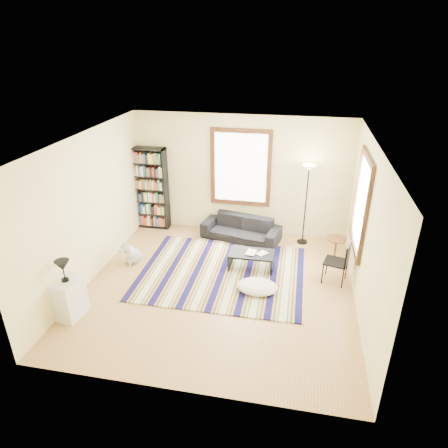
% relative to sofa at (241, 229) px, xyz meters
% --- Properties ---
extents(floor, '(5.00, 5.00, 0.10)m').
position_rel_sofa_xyz_m(floor, '(-0.10, -2.05, -0.31)').
color(floor, '#AC8A4E').
rests_on(floor, ground).
extents(ceiling, '(5.00, 5.00, 0.10)m').
position_rel_sofa_xyz_m(ceiling, '(-0.10, -2.05, 2.59)').
color(ceiling, white).
rests_on(ceiling, floor).
extents(wall_back, '(5.00, 0.10, 2.80)m').
position_rel_sofa_xyz_m(wall_back, '(-0.10, 0.50, 1.14)').
color(wall_back, beige).
rests_on(wall_back, floor).
extents(wall_front, '(5.00, 0.10, 2.80)m').
position_rel_sofa_xyz_m(wall_front, '(-0.10, -4.60, 1.14)').
color(wall_front, beige).
rests_on(wall_front, floor).
extents(wall_left, '(0.10, 5.00, 2.80)m').
position_rel_sofa_xyz_m(wall_left, '(-2.65, -2.05, 1.14)').
color(wall_left, beige).
rests_on(wall_left, floor).
extents(wall_right, '(0.10, 5.00, 2.80)m').
position_rel_sofa_xyz_m(wall_right, '(2.45, -2.05, 1.14)').
color(wall_right, beige).
rests_on(wall_right, floor).
extents(window_back, '(1.20, 0.06, 1.60)m').
position_rel_sofa_xyz_m(window_back, '(-0.10, 0.42, 1.34)').
color(window_back, white).
rests_on(window_back, wall_back).
extents(window_right, '(0.06, 1.20, 1.60)m').
position_rel_sofa_xyz_m(window_right, '(2.37, -1.25, 1.34)').
color(window_right, white).
rests_on(window_right, wall_right).
extents(rug, '(3.29, 2.63, 0.02)m').
position_rel_sofa_xyz_m(rug, '(-0.14, -1.54, -0.25)').
color(rug, '#0E0C3C').
rests_on(rug, floor).
extents(sofa, '(1.92, 1.09, 0.53)m').
position_rel_sofa_xyz_m(sofa, '(0.00, 0.00, 0.00)').
color(sofa, black).
rests_on(sofa, floor).
extents(bookshelf, '(0.90, 0.30, 2.00)m').
position_rel_sofa_xyz_m(bookshelf, '(-2.30, 0.27, 0.74)').
color(bookshelf, black).
rests_on(bookshelf, floor).
extents(coffee_table, '(0.93, 0.56, 0.36)m').
position_rel_sofa_xyz_m(coffee_table, '(0.41, -1.25, -0.08)').
color(coffee_table, black).
rests_on(coffee_table, floor).
extents(book_a, '(0.23, 0.28, 0.02)m').
position_rel_sofa_xyz_m(book_a, '(0.31, -1.25, 0.11)').
color(book_a, beige).
rests_on(book_a, coffee_table).
extents(book_b, '(0.26, 0.27, 0.02)m').
position_rel_sofa_xyz_m(book_b, '(0.56, -1.20, 0.10)').
color(book_b, beige).
rests_on(book_b, coffee_table).
extents(floor_cushion, '(0.85, 0.69, 0.19)m').
position_rel_sofa_xyz_m(floor_cushion, '(0.63, -2.03, -0.17)').
color(floor_cushion, beige).
rests_on(floor_cushion, floor).
extents(floor_lamp, '(0.37, 0.37, 1.86)m').
position_rel_sofa_xyz_m(floor_lamp, '(1.42, 0.10, 0.67)').
color(floor_lamp, black).
rests_on(floor_lamp, floor).
extents(side_table, '(0.45, 0.45, 0.54)m').
position_rel_sofa_xyz_m(side_table, '(2.10, -0.61, 0.01)').
color(side_table, '#3F250F').
rests_on(side_table, floor).
extents(folding_chair, '(0.51, 0.49, 0.86)m').
position_rel_sofa_xyz_m(folding_chair, '(2.05, -1.41, 0.17)').
color(folding_chair, black).
rests_on(folding_chair, floor).
extents(white_cabinet, '(0.44, 0.54, 0.70)m').
position_rel_sofa_xyz_m(white_cabinet, '(-2.40, -3.36, 0.09)').
color(white_cabinet, silver).
rests_on(white_cabinet, floor).
extents(table_lamp, '(0.28, 0.28, 0.38)m').
position_rel_sofa_xyz_m(table_lamp, '(-2.40, -3.36, 0.63)').
color(table_lamp, black).
rests_on(table_lamp, white_cabinet).
extents(dog, '(0.55, 0.63, 0.52)m').
position_rel_sofa_xyz_m(dog, '(-2.06, -1.50, -0.00)').
color(dog, '#B3B3B3').
rests_on(dog, floor).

